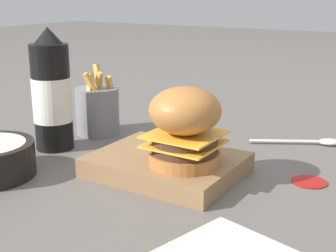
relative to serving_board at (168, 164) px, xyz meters
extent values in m
plane|color=#5B5651|center=(0.04, 0.00, -0.02)|extent=(6.00, 6.00, 0.00)
cube|color=olive|center=(0.00, 0.00, 0.00)|extent=(0.24, 0.18, 0.03)
cylinder|color=#AD6B33|center=(0.05, -0.02, 0.03)|extent=(0.11, 0.11, 0.02)
cylinder|color=#422819|center=(0.05, -0.02, 0.04)|extent=(0.10, 0.10, 0.01)
cube|color=gold|center=(0.05, -0.02, 0.05)|extent=(0.11, 0.11, 0.00)
cylinder|color=#422819|center=(0.05, -0.02, 0.06)|extent=(0.10, 0.10, 0.01)
cube|color=gold|center=(0.05, -0.02, 0.07)|extent=(0.11, 0.11, 0.00)
ellipsoid|color=#AD6B33|center=(0.05, -0.02, 0.10)|extent=(0.11, 0.11, 0.07)
cylinder|color=black|center=(-0.26, 0.00, 0.08)|extent=(0.07, 0.07, 0.20)
cylinder|color=white|center=(-0.26, 0.00, 0.08)|extent=(0.07, 0.07, 0.08)
cone|color=black|center=(-0.26, 0.00, 0.20)|extent=(0.05, 0.05, 0.03)
cylinder|color=slate|center=(-0.25, 0.12, 0.03)|extent=(0.09, 0.09, 0.10)
cube|color=gold|center=(-0.25, 0.12, 0.07)|extent=(0.03, 0.01, 0.06)
cube|color=gold|center=(-0.25, 0.13, 0.09)|extent=(0.03, 0.02, 0.09)
cube|color=gold|center=(-0.24, 0.10, 0.08)|extent=(0.03, 0.03, 0.08)
cube|color=gold|center=(-0.25, 0.09, 0.08)|extent=(0.02, 0.03, 0.07)
cube|color=gold|center=(-0.23, 0.13, 0.08)|extent=(0.01, 0.03, 0.07)
cube|color=gold|center=(-0.25, 0.12, 0.08)|extent=(0.03, 0.02, 0.08)
cylinder|color=silver|center=(0.11, 0.25, -0.01)|extent=(0.12, 0.07, 0.01)
ellipsoid|color=silver|center=(0.19, 0.30, -0.01)|extent=(0.05, 0.05, 0.01)
cylinder|color=#9E140F|center=(0.21, 0.09, -0.01)|extent=(0.06, 0.06, 0.00)
camera|label=1|loc=(0.39, -0.62, 0.28)|focal=50.00mm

